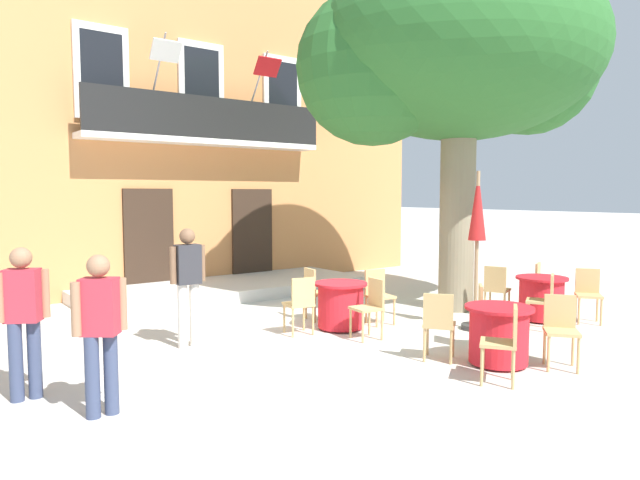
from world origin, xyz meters
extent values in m
plane|color=beige|center=(0.00, 0.00, 0.00)|extent=(120.00, 120.00, 0.00)
cube|color=#CC844C|center=(0.28, 7.00, 3.75)|extent=(13.00, 4.00, 7.50)
cube|color=#332319|center=(-1.02, 4.97, 1.15)|extent=(1.10, 0.08, 2.30)
cube|color=#332319|center=(1.58, 4.97, 1.15)|extent=(1.10, 0.08, 2.30)
cube|color=silver|center=(-1.92, 4.96, 4.65)|extent=(1.10, 0.08, 1.90)
cube|color=black|center=(-1.92, 4.93, 4.65)|extent=(0.84, 0.04, 1.60)
cube|color=silver|center=(0.28, 4.96, 4.65)|extent=(1.10, 0.08, 1.90)
cube|color=black|center=(0.28, 4.93, 4.65)|extent=(0.84, 0.04, 1.60)
cube|color=silver|center=(2.48, 4.96, 4.65)|extent=(1.10, 0.08, 1.90)
cube|color=black|center=(2.48, 4.93, 4.65)|extent=(0.84, 0.04, 1.60)
cube|color=silver|center=(0.28, 4.67, 3.34)|extent=(5.60, 0.65, 0.12)
cube|color=black|center=(0.28, 4.38, 3.85)|extent=(5.60, 0.06, 0.90)
cylinder|color=#B2B2B7|center=(-0.92, 4.50, 4.75)|extent=(0.04, 0.95, 1.33)
cube|color=white|center=(-0.92, 4.05, 5.05)|extent=(0.60, 0.29, 0.38)
cylinder|color=#B2B2B7|center=(1.48, 4.50, 4.75)|extent=(0.04, 0.95, 1.33)
cube|color=red|center=(1.48, 4.05, 5.05)|extent=(0.60, 0.29, 0.38)
cylinder|color=#995638|center=(-2.02, 4.70, 3.55)|extent=(0.25, 0.25, 0.30)
ellipsoid|color=#4C8E38|center=(-2.02, 4.70, 3.89)|extent=(0.33, 0.33, 0.38)
cylinder|color=#47423D|center=(-0.87, 4.70, 3.56)|extent=(0.24, 0.24, 0.33)
ellipsoid|color=#4C8E38|center=(-0.87, 4.70, 3.92)|extent=(0.32, 0.32, 0.38)
cylinder|color=#995638|center=(0.28, 4.70, 3.53)|extent=(0.24, 0.24, 0.26)
ellipsoid|color=#38843D|center=(0.28, 4.70, 3.80)|extent=(0.32, 0.32, 0.29)
cylinder|color=#995638|center=(1.43, 4.70, 3.57)|extent=(0.35, 0.35, 0.34)
ellipsoid|color=#38843D|center=(1.43, 4.70, 3.91)|extent=(0.45, 0.45, 0.35)
cylinder|color=slate|center=(2.58, 4.70, 3.55)|extent=(0.35, 0.35, 0.30)
ellipsoid|color=#4C8E38|center=(2.58, 4.70, 3.95)|extent=(0.46, 0.46, 0.49)
cube|color=silver|center=(0.28, 3.87, 0.12)|extent=(6.20, 2.27, 0.25)
cylinder|color=#7F755B|center=(2.95, -0.20, 1.66)|extent=(0.65, 0.65, 3.31)
ellipsoid|color=#286028|center=(2.95, -0.20, 4.83)|extent=(5.51, 4.96, 3.31)
sphere|color=#286028|center=(1.44, 0.48, 4.42)|extent=(2.76, 2.76, 2.76)
sphere|color=#286028|center=(4.33, -0.76, 4.55)|extent=(2.48, 2.48, 2.48)
cylinder|color=red|center=(0.62, -2.80, 0.37)|extent=(0.74, 0.74, 0.68)
cylinder|color=red|center=(0.62, -2.80, 0.74)|extent=(0.86, 0.86, 0.04)
cylinder|color=#2D2823|center=(0.62, -2.80, 0.01)|extent=(0.44, 0.44, 0.03)
cylinder|color=tan|center=(-0.24, -3.18, 0.23)|extent=(0.04, 0.04, 0.45)
cylinder|color=tan|center=(0.04, -2.99, 0.23)|extent=(0.04, 0.04, 0.45)
cylinder|color=tan|center=(-0.05, -3.46, 0.23)|extent=(0.04, 0.04, 0.45)
cylinder|color=tan|center=(0.23, -3.27, 0.23)|extent=(0.04, 0.04, 0.45)
cube|color=tan|center=(0.00, -3.22, 0.47)|extent=(0.56, 0.56, 0.04)
cube|color=tan|center=(0.10, -3.37, 0.70)|extent=(0.34, 0.25, 0.42)
cylinder|color=tan|center=(1.06, -3.62, 0.23)|extent=(0.04, 0.04, 0.45)
cylinder|color=tan|center=(0.85, -3.36, 0.23)|extent=(0.04, 0.04, 0.45)
cylinder|color=tan|center=(1.32, -3.41, 0.23)|extent=(0.04, 0.04, 0.45)
cylinder|color=tan|center=(1.11, -3.14, 0.23)|extent=(0.04, 0.04, 0.45)
cube|color=tan|center=(1.09, -3.38, 0.47)|extent=(0.56, 0.56, 0.04)
cube|color=tan|center=(1.23, -3.27, 0.70)|extent=(0.27, 0.32, 0.42)
cylinder|color=tan|center=(1.43, -2.33, 0.23)|extent=(0.04, 0.04, 0.45)
cylinder|color=tan|center=(1.17, -2.55, 0.23)|extent=(0.04, 0.04, 0.45)
cylinder|color=tan|center=(1.20, -2.07, 0.23)|extent=(0.04, 0.04, 0.45)
cylinder|color=tan|center=(0.95, -2.29, 0.23)|extent=(0.04, 0.04, 0.45)
cube|color=tan|center=(1.19, -2.31, 0.47)|extent=(0.56, 0.56, 0.04)
cube|color=tan|center=(1.07, -2.17, 0.70)|extent=(0.31, 0.28, 0.42)
cylinder|color=tan|center=(0.22, -1.95, 0.23)|extent=(0.04, 0.04, 0.45)
cylinder|color=tan|center=(0.42, -2.23, 0.23)|extent=(0.04, 0.04, 0.45)
cylinder|color=tan|center=(-0.05, -2.14, 0.23)|extent=(0.04, 0.04, 0.45)
cylinder|color=tan|center=(0.14, -2.42, 0.23)|extent=(0.04, 0.04, 0.45)
cube|color=tan|center=(0.18, -2.19, 0.47)|extent=(0.56, 0.56, 0.04)
cube|color=tan|center=(0.04, -2.29, 0.70)|extent=(0.25, 0.33, 0.42)
cylinder|color=red|center=(0.24, -0.07, 0.37)|extent=(0.74, 0.74, 0.68)
cylinder|color=red|center=(0.24, -0.07, 0.74)|extent=(0.86, 0.86, 0.04)
cylinder|color=#2D2823|center=(0.24, -0.07, 0.01)|extent=(0.44, 0.44, 0.03)
cylinder|color=tan|center=(-0.07, -0.96, 0.23)|extent=(0.04, 0.04, 0.45)
cylinder|color=tan|center=(-0.02, -0.62, 0.23)|extent=(0.04, 0.04, 0.45)
cylinder|color=tan|center=(0.27, -1.01, 0.23)|extent=(0.04, 0.04, 0.45)
cylinder|color=tan|center=(0.32, -0.67, 0.23)|extent=(0.04, 0.04, 0.45)
cube|color=tan|center=(0.13, -0.82, 0.47)|extent=(0.46, 0.46, 0.04)
cube|color=tan|center=(0.31, -0.84, 0.70)|extent=(0.10, 0.38, 0.42)
cylinder|color=tan|center=(1.11, -0.43, 0.23)|extent=(0.04, 0.04, 0.45)
cylinder|color=tan|center=(0.77, -0.36, 0.23)|extent=(0.04, 0.04, 0.45)
cylinder|color=tan|center=(1.18, -0.10, 0.23)|extent=(0.04, 0.04, 0.45)
cylinder|color=tan|center=(0.84, -0.03, 0.23)|extent=(0.04, 0.04, 0.45)
cube|color=tan|center=(0.97, -0.23, 0.47)|extent=(0.47, 0.47, 0.04)
cube|color=tan|center=(1.01, -0.05, 0.70)|extent=(0.38, 0.12, 0.42)
cylinder|color=tan|center=(0.56, 0.80, 0.23)|extent=(0.04, 0.04, 0.45)
cylinder|color=tan|center=(0.50, 0.47, 0.23)|extent=(0.04, 0.04, 0.45)
cylinder|color=tan|center=(0.23, 0.86, 0.23)|extent=(0.04, 0.04, 0.45)
cylinder|color=tan|center=(0.17, 0.53, 0.23)|extent=(0.04, 0.04, 0.45)
cube|color=tan|center=(0.36, 0.67, 0.47)|extent=(0.46, 0.46, 0.04)
cube|color=tan|center=(0.19, 0.69, 0.70)|extent=(0.10, 0.38, 0.42)
cylinder|color=tan|center=(-0.63, 0.27, 0.23)|extent=(0.04, 0.04, 0.45)
cylinder|color=tan|center=(-0.30, 0.20, 0.23)|extent=(0.04, 0.04, 0.45)
cylinder|color=tan|center=(-0.70, -0.07, 0.23)|extent=(0.04, 0.04, 0.45)
cylinder|color=tan|center=(-0.36, -0.13, 0.23)|extent=(0.04, 0.04, 0.45)
cube|color=tan|center=(-0.50, 0.07, 0.47)|extent=(0.47, 0.47, 0.04)
cube|color=tan|center=(-0.53, -0.11, 0.70)|extent=(0.38, 0.11, 0.42)
cylinder|color=red|center=(3.39, -1.71, 0.37)|extent=(0.74, 0.74, 0.68)
cylinder|color=red|center=(3.39, -1.71, 0.74)|extent=(0.86, 0.86, 0.04)
cylinder|color=#2D2823|center=(3.39, -1.71, 0.01)|extent=(0.44, 0.44, 0.03)
cylinder|color=tan|center=(3.80, -2.55, 0.23)|extent=(0.04, 0.04, 0.45)
cylinder|color=tan|center=(3.60, -2.28, 0.23)|extent=(0.04, 0.04, 0.45)
cylinder|color=tan|center=(4.07, -2.35, 0.23)|extent=(0.04, 0.04, 0.45)
cylinder|color=tan|center=(3.87, -2.07, 0.23)|extent=(0.04, 0.04, 0.45)
cube|color=tan|center=(3.83, -2.31, 0.47)|extent=(0.56, 0.56, 0.04)
cube|color=tan|center=(3.98, -2.20, 0.70)|extent=(0.26, 0.33, 0.42)
cylinder|color=tan|center=(4.30, -1.51, 0.23)|extent=(0.04, 0.04, 0.45)
cylinder|color=tan|center=(3.99, -1.64, 0.23)|extent=(0.04, 0.04, 0.45)
cylinder|color=tan|center=(4.17, -1.19, 0.23)|extent=(0.04, 0.04, 0.45)
cylinder|color=tan|center=(3.86, -1.33, 0.23)|extent=(0.04, 0.04, 0.45)
cube|color=tan|center=(4.08, -1.42, 0.47)|extent=(0.52, 0.52, 0.04)
cube|color=tan|center=(4.01, -1.25, 0.70)|extent=(0.37, 0.19, 0.42)
cylinder|color=tan|center=(3.21, -0.79, 0.23)|extent=(0.04, 0.04, 0.45)
cylinder|color=tan|center=(3.34, -1.11, 0.23)|extent=(0.04, 0.04, 0.45)
cylinder|color=tan|center=(2.90, -0.91, 0.23)|extent=(0.04, 0.04, 0.45)
cylinder|color=tan|center=(3.02, -1.23, 0.23)|extent=(0.04, 0.04, 0.45)
cube|color=tan|center=(3.12, -1.01, 0.47)|extent=(0.52, 0.52, 0.04)
cube|color=tan|center=(2.95, -1.08, 0.70)|extent=(0.17, 0.37, 0.42)
cylinder|color=tan|center=(2.50, -2.01, 0.23)|extent=(0.04, 0.04, 0.45)
cylinder|color=tan|center=(2.80, -1.84, 0.23)|extent=(0.04, 0.04, 0.45)
cylinder|color=tan|center=(2.67, -2.31, 0.23)|extent=(0.04, 0.04, 0.45)
cylinder|color=tan|center=(2.96, -2.14, 0.23)|extent=(0.04, 0.04, 0.45)
cube|color=tan|center=(2.73, -2.07, 0.47)|extent=(0.54, 0.54, 0.04)
cube|color=tan|center=(2.82, -2.23, 0.70)|extent=(0.35, 0.22, 0.42)
cylinder|color=#997A56|center=(1.95, -1.42, 1.27)|extent=(0.06, 0.06, 2.55)
cylinder|color=#333333|center=(1.95, -1.42, 0.04)|extent=(0.44, 0.44, 0.08)
cone|color=#B21E1E|center=(1.95, -1.42, 2.00)|extent=(0.28, 0.28, 1.10)
cylinder|color=silver|center=(-2.27, 0.41, 0.46)|extent=(0.14, 0.14, 0.91)
cylinder|color=silver|center=(-2.09, 0.41, 0.46)|extent=(0.14, 0.14, 0.91)
cube|color=#2D2D33|center=(-2.18, 0.41, 1.19)|extent=(0.35, 0.24, 0.56)
sphere|color=brown|center=(-2.18, 0.41, 1.59)|extent=(0.22, 0.22, 0.22)
cylinder|color=brown|center=(-2.40, 0.41, 1.19)|extent=(0.09, 0.09, 0.52)
cylinder|color=brown|center=(-1.96, 0.41, 1.19)|extent=(0.09, 0.09, 0.52)
cylinder|color=#384260|center=(-4.02, -1.43, 0.41)|extent=(0.14, 0.14, 0.82)
cylinder|color=#384260|center=(-3.84, -1.43, 0.41)|extent=(0.14, 0.14, 0.82)
cube|color=#B72D3D|center=(-3.93, -1.43, 1.10)|extent=(0.40, 0.38, 0.56)
sphere|color=#9E7051|center=(-3.93, -1.43, 1.50)|extent=(0.22, 0.22, 0.22)
cylinder|color=#9E7051|center=(-4.15, -1.43, 1.10)|extent=(0.09, 0.09, 0.52)
cylinder|color=#9E7051|center=(-3.71, -1.43, 1.10)|extent=(0.09, 0.09, 0.52)
cylinder|color=#384260|center=(-4.53, -0.48, 0.42)|extent=(0.14, 0.14, 0.84)
cylinder|color=#384260|center=(-4.35, -0.48, 0.42)|extent=(0.14, 0.14, 0.84)
cube|color=#B72D3D|center=(-4.44, -0.48, 1.12)|extent=(0.40, 0.36, 0.56)
sphere|color=#9E7051|center=(-4.44, -0.48, 1.52)|extent=(0.22, 0.22, 0.22)
cylinder|color=#9E7051|center=(-4.22, -0.48, 1.12)|extent=(0.09, 0.09, 0.52)
camera|label=1|loc=(-5.54, -7.07, 2.20)|focal=31.86mm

